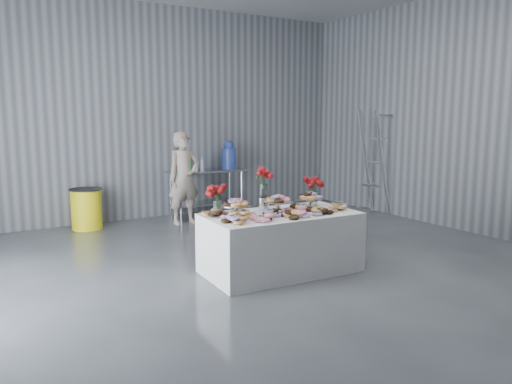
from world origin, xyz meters
TOP-DOWN VIEW (x-y plane):
  - ground at (0.00, 0.00)m, footprint 9.00×9.00m
  - room_walls at (-0.27, 0.07)m, footprint 8.04×9.04m
  - display_table at (0.07, 0.38)m, footprint 1.95×1.10m
  - prep_table at (0.84, 4.10)m, footprint 1.50×0.60m
  - donut_mounds at (0.07, 0.33)m, footprint 1.84×0.89m
  - cake_stand_left at (-0.48, 0.56)m, footprint 0.36×0.36m
  - cake_stand_mid at (0.12, 0.53)m, footprint 0.36×0.36m
  - cake_stand_right at (0.62, 0.50)m, footprint 0.36×0.36m
  - danish_pile at (0.81, 0.19)m, footprint 0.48×0.48m
  - bouquet_left at (-0.67, 0.67)m, footprint 0.26×0.26m
  - bouquet_right at (0.78, 0.64)m, footprint 0.26×0.26m
  - bouquet_center at (0.03, 0.73)m, footprint 0.26×0.26m
  - water_jug at (1.34, 4.10)m, footprint 0.28×0.28m
  - drink_bottles at (0.52, 4.00)m, footprint 0.54×0.08m
  - person at (0.16, 3.62)m, footprint 0.64×0.44m
  - trash_barrel at (-1.46, 4.10)m, footprint 0.55×0.55m
  - stepladder at (3.75, 2.51)m, footprint 0.68×0.52m

SIDE VIEW (x-z plane):
  - ground at x=0.00m, z-range 0.00..0.00m
  - trash_barrel at x=-1.46m, z-range 0.00..0.71m
  - display_table at x=0.07m, z-range 0.00..0.75m
  - prep_table at x=0.84m, z-range 0.17..1.07m
  - donut_mounds at x=0.07m, z-range 0.75..0.84m
  - danish_pile at x=0.81m, z-range 0.75..0.86m
  - person at x=0.16m, z-range 0.00..1.67m
  - cake_stand_left at x=-0.48m, z-range 0.80..0.98m
  - cake_stand_mid at x=0.12m, z-range 0.80..0.98m
  - cake_stand_right at x=0.62m, z-range 0.80..0.98m
  - drink_bottles at x=0.52m, z-range 0.90..1.17m
  - stepladder at x=3.75m, z-range 0.00..2.07m
  - bouquet_left at x=-0.67m, z-range 0.84..1.26m
  - bouquet_right at x=0.78m, z-range 0.84..1.26m
  - bouquet_center at x=0.03m, z-range 0.84..1.41m
  - water_jug at x=1.34m, z-range 0.87..1.43m
  - room_walls at x=-0.27m, z-range 0.63..4.65m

